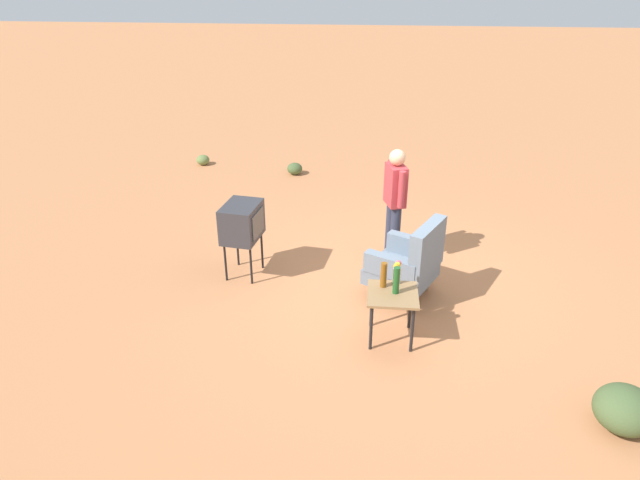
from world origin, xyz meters
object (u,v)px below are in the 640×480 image
object	(u,v)px
bottle_wine_green	(396,280)
bottle_tall_amber	(384,275)
side_table	(392,300)
person_standing	(395,199)
armchair	(409,262)
flower_vase	(397,271)
tv_on_stand	(242,222)

from	to	relation	value
bottle_wine_green	bottle_tall_amber	bearing A→B (deg)	-131.56
side_table	person_standing	world-z (taller)	person_standing
bottle_tall_amber	bottle_wine_green	world-z (taller)	bottle_wine_green
armchair	flower_vase	size ratio (longest dim) A/B	4.00
armchair	person_standing	distance (m)	1.09
armchair	flower_vase	distance (m)	0.76
armchair	tv_on_stand	bearing A→B (deg)	-99.53
armchair	bottle_wine_green	xyz separation A→B (m)	(0.91, -0.20, 0.26)
tv_on_stand	person_standing	xyz separation A→B (m)	(-0.62, 2.01, 0.16)
armchair	bottle_wine_green	bearing A→B (deg)	-12.34
bottle_wine_green	flower_vase	distance (m)	0.22
side_table	tv_on_stand	distance (m)	2.36
person_standing	flower_vase	size ratio (longest dim) A/B	6.19
person_standing	bottle_wine_green	world-z (taller)	person_standing
flower_vase	armchair	bearing A→B (deg)	165.05
side_table	person_standing	size ratio (longest dim) A/B	0.37
side_table	tv_on_stand	size ratio (longest dim) A/B	0.59
side_table	bottle_tall_amber	xyz separation A→B (m)	(-0.13, -0.11, 0.24)
person_standing	bottle_tall_amber	xyz separation A→B (m)	(1.77, -0.15, -0.19)
side_table	bottle_wine_green	bearing A→B (deg)	113.44
tv_on_stand	bottle_wine_green	size ratio (longest dim) A/B	3.22
person_standing	flower_vase	xyz separation A→B (m)	(1.67, -0.00, -0.19)
side_table	flower_vase	distance (m)	0.33
side_table	bottle_tall_amber	distance (m)	0.29
armchair	bottle_tall_amber	distance (m)	0.89
bottle_tall_amber	bottle_wine_green	size ratio (longest dim) A/B	0.94
flower_vase	tv_on_stand	bearing A→B (deg)	-117.88
bottle_wine_green	side_table	bearing A→B (deg)	-66.56
side_table	bottle_wine_green	size ratio (longest dim) A/B	1.88
tv_on_stand	side_table	bearing A→B (deg)	56.63
person_standing	bottle_wine_green	bearing A→B (deg)	-0.52
armchair	bottle_tall_amber	size ratio (longest dim) A/B	3.53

